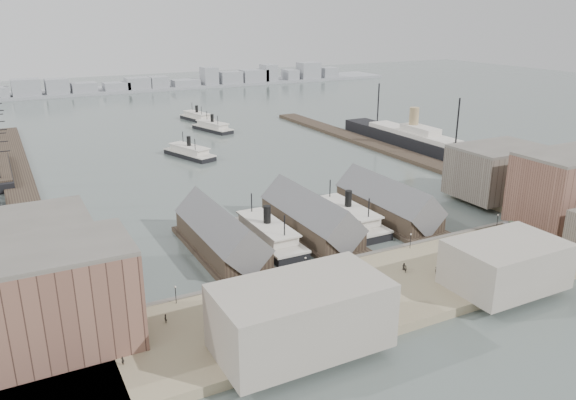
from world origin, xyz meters
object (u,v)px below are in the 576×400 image
horse_cart_left (220,322)px  horse_cart_right (464,263)px  ferry_docked_west (267,234)px  horse_cart_center (370,281)px  ocean_steamer (413,139)px  tram (520,234)px

horse_cart_left → horse_cart_right: horse_cart_left is taller
ferry_docked_west → horse_cart_center: 36.23m
ocean_steamer → horse_cart_left: 168.31m
tram → horse_cart_center: size_ratio=2.05×
ferry_docked_west → tram: size_ratio=3.03×
ferry_docked_west → horse_cart_left: (-27.19, -35.99, 0.24)m
ocean_steamer → horse_cart_right: 128.55m
horse_cart_center → horse_cart_right: 24.90m
tram → horse_cart_right: bearing=-163.4°
horse_cart_center → horse_cart_right: bearing=-107.3°
tram → horse_cart_center: tram is taller
horse_cart_left → ferry_docked_west: bearing=-0.4°
ferry_docked_west → tram: ferry_docked_west is taller
ocean_steamer → horse_cart_center: 142.23m
ferry_docked_west → horse_cart_right: ferry_docked_west is taller
ocean_steamer → horse_cart_left: ocean_steamer is taller
ferry_docked_west → ocean_steamer: ocean_steamer is taller
ocean_steamer → horse_cart_right: size_ratio=19.04×
ferry_docked_west → horse_cart_center: size_ratio=6.20×
ferry_docked_west → horse_cart_right: size_ratio=6.46×
tram → horse_cart_center: (-48.52, -2.25, -1.02)m
ferry_docked_west → horse_cart_right: (32.36, -37.86, 0.20)m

